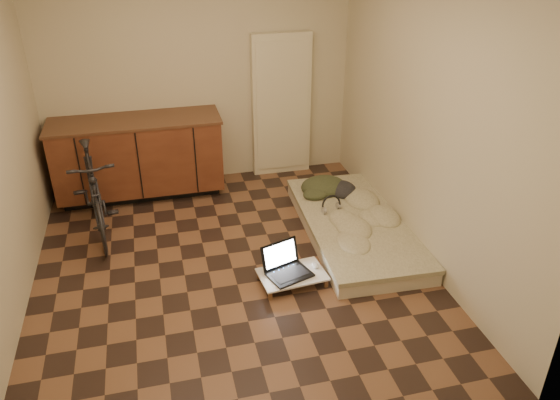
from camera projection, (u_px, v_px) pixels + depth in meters
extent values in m
cube|color=brown|center=(233.00, 268.00, 5.01)|extent=(3.50, 4.00, 0.00)
cube|color=beige|center=(198.00, 72.00, 6.10)|extent=(3.50, 0.00, 2.60)
cube|color=beige|center=(290.00, 282.00, 2.68)|extent=(3.50, 0.00, 2.60)
cube|color=beige|center=(424.00, 118.00, 4.77)|extent=(0.00, 4.00, 2.60)
cube|color=black|center=(143.00, 189.00, 6.31)|extent=(1.70, 0.48, 0.10)
cube|color=#4F2516|center=(139.00, 155.00, 6.07)|extent=(1.80, 0.60, 0.78)
cube|color=#51311D|center=(134.00, 121.00, 5.88)|extent=(1.84, 0.62, 0.03)
cube|color=beige|center=(281.00, 106.00, 6.47)|extent=(0.70, 0.10, 1.70)
imported|color=black|center=(93.00, 187.00, 5.37)|extent=(0.65, 1.57, 0.98)
cube|color=beige|center=(354.00, 228.00, 5.51)|extent=(1.02, 2.02, 0.13)
cube|color=beige|center=(355.00, 221.00, 5.47)|extent=(1.04, 2.04, 0.05)
cube|color=brown|center=(270.00, 295.00, 4.60)|extent=(0.03, 0.03, 0.08)
cube|color=brown|center=(259.00, 275.00, 4.86)|extent=(0.03, 0.03, 0.08)
cube|color=brown|center=(326.00, 283.00, 4.75)|extent=(0.03, 0.03, 0.08)
cube|color=brown|center=(312.00, 264.00, 5.01)|extent=(0.03, 0.03, 0.08)
cube|color=silver|center=(292.00, 274.00, 4.78)|extent=(0.61, 0.43, 0.02)
cube|color=black|center=(290.00, 275.00, 4.75)|extent=(0.43, 0.36, 0.02)
cube|color=black|center=(280.00, 254.00, 4.81)|extent=(0.37, 0.18, 0.23)
cube|color=white|center=(280.00, 254.00, 4.81)|extent=(0.31, 0.15, 0.19)
ellipsoid|color=silver|center=(315.00, 265.00, 4.86)|extent=(0.06, 0.10, 0.03)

